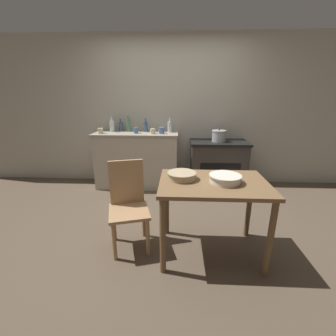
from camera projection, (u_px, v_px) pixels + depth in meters
The scene contains 19 objects.
ground_plane at pixel (167, 223), 2.87m from camera, with size 14.00×14.00×0.00m, color brown.
wall_back at pixel (171, 112), 3.99m from camera, with size 8.00×0.07×2.55m.
counter_cabinet at pixel (137, 160), 3.97m from camera, with size 1.43×0.58×0.96m.
stove at pixel (218, 164), 3.92m from camera, with size 0.97×0.58×0.82m.
work_table at pixel (213, 194), 2.16m from camera, with size 1.02×0.71×0.78m.
chair at pixel (128, 203), 2.36m from camera, with size 0.49×0.49×0.92m.
flour_sack at pixel (234, 186), 3.61m from camera, with size 0.25×0.18×0.34m, color beige.
stock_pot at pixel (219, 136), 3.75m from camera, with size 0.24×0.24×0.21m.
mixing_bowl_large at pixel (225, 178), 2.09m from camera, with size 0.30×0.30×0.07m.
mixing_bowl_small at pixel (182, 175), 2.18m from camera, with size 0.28×0.28×0.07m.
bottle_far_left at pixel (170, 127), 3.84m from camera, with size 0.07×0.07×0.24m.
bottle_left at pixel (146, 127), 3.89m from camera, with size 0.07×0.07×0.23m.
bottle_mid_left at pixel (121, 126), 3.97m from camera, with size 0.07×0.07×0.21m.
bottle_center_left at pixel (112, 126), 3.89m from camera, with size 0.08×0.08×0.26m.
bottle_center at pixel (128, 125), 3.92m from camera, with size 0.06×0.06×0.27m.
cup_center_right at pixel (162, 130), 3.70m from camera, with size 0.09×0.09×0.10m, color #4C6B99.
cup_mid_right at pixel (136, 131), 3.74m from camera, with size 0.08×0.08×0.09m, color #4C6B99.
cup_right at pixel (101, 131), 3.72m from camera, with size 0.09×0.09×0.09m, color beige.
cup_far_right at pixel (153, 131), 3.70m from camera, with size 0.09×0.09×0.08m, color beige.
Camera 1 is at (0.14, -2.51, 1.56)m, focal length 24.00 mm.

